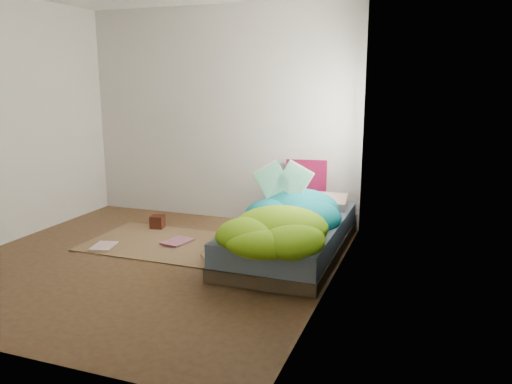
# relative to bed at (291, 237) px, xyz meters

# --- Properties ---
(ground) EXTENTS (3.50, 3.50, 0.00)m
(ground) POSITION_rel_bed_xyz_m (-1.22, -0.72, -0.17)
(ground) COLOR #46281B
(ground) RESTS_ON ground
(room_walls) EXTENTS (3.54, 3.54, 2.62)m
(room_walls) POSITION_rel_bed_xyz_m (-1.21, -0.71, 1.46)
(room_walls) COLOR beige
(room_walls) RESTS_ON ground
(bed) EXTENTS (1.00, 2.00, 0.34)m
(bed) POSITION_rel_bed_xyz_m (0.00, 0.00, 0.00)
(bed) COLOR #372C1E
(bed) RESTS_ON ground
(duvet) EXTENTS (0.96, 1.84, 0.34)m
(duvet) POSITION_rel_bed_xyz_m (0.00, -0.22, 0.34)
(duvet) COLOR #085E81
(duvet) RESTS_ON bed
(rug) EXTENTS (1.60, 1.10, 0.01)m
(rug) POSITION_rel_bed_xyz_m (-1.37, -0.17, -0.16)
(rug) COLOR brown
(rug) RESTS_ON ground
(pillow_floral) EXTENTS (0.56, 0.37, 0.12)m
(pillow_floral) POSITION_rel_bed_xyz_m (0.17, 0.64, 0.23)
(pillow_floral) COLOR beige
(pillow_floral) RESTS_ON bed
(pillow_magenta) EXTENTS (0.49, 0.22, 0.47)m
(pillow_magenta) POSITION_rel_bed_xyz_m (-0.08, 0.91, 0.41)
(pillow_magenta) COLOR #470419
(pillow_magenta) RESTS_ON bed
(open_book) EXTENTS (0.49, 0.27, 0.30)m
(open_book) POSITION_rel_bed_xyz_m (-0.13, 0.12, 0.66)
(open_book) COLOR green
(open_book) RESTS_ON duvet
(wooden_box) EXTENTS (0.17, 0.17, 0.15)m
(wooden_box) POSITION_rel_bed_xyz_m (-1.72, 0.29, -0.08)
(wooden_box) COLOR #35110C
(wooden_box) RESTS_ON rug
(floor_book_a) EXTENTS (0.27, 0.33, 0.02)m
(floor_book_a) POSITION_rel_bed_xyz_m (-1.98, -0.55, -0.15)
(floor_book_a) COLOR silver
(floor_book_a) RESTS_ON rug
(floor_book_b) EXTENTS (0.30, 0.36, 0.03)m
(floor_book_b) POSITION_rel_bed_xyz_m (-1.33, -0.12, -0.14)
(floor_book_b) COLOR #B76985
(floor_book_b) RESTS_ON rug
(floor_book_c) EXTENTS (0.38, 0.40, 0.02)m
(floor_book_c) POSITION_rel_bed_xyz_m (-0.71, -0.54, -0.14)
(floor_book_c) COLOR tan
(floor_book_c) RESTS_ON rug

